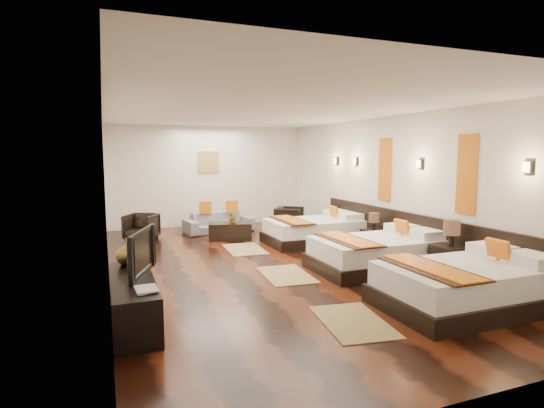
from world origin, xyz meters
name	(u,v)px	position (x,y,z in m)	size (l,w,h in m)	color
floor	(268,264)	(0.00, 0.00, 0.00)	(5.50, 9.50, 0.01)	black
ceiling	(268,110)	(0.00, 0.00, 2.80)	(5.50, 9.50, 0.01)	white
back_wall	(209,176)	(0.00, 4.75, 1.40)	(5.50, 0.01, 2.80)	silver
left_wall	(106,194)	(-2.75, 0.00, 1.40)	(0.01, 9.50, 2.80)	silver
right_wall	(394,185)	(2.75, 0.00, 1.40)	(0.01, 9.50, 2.80)	silver
headboard_panel	(417,238)	(2.71, -0.80, 0.45)	(0.08, 6.60, 0.90)	black
bed_near	(468,285)	(1.70, -3.04, 0.30)	(2.31, 1.45, 0.88)	black
bed_mid	(378,253)	(1.70, -1.01, 0.29)	(2.26, 1.42, 0.86)	black
bed_far	(315,230)	(1.70, 1.45, 0.28)	(2.18, 1.37, 0.83)	black
nightstand_a	(450,258)	(2.44, -1.93, 0.34)	(0.49, 0.49, 0.97)	black
nightstand_b	(373,238)	(2.44, 0.23, 0.28)	(0.41, 0.41, 0.81)	black
jute_mat_near	(353,322)	(-0.01, -2.95, 0.01)	(0.75, 1.20, 0.01)	#957D4B
jute_mat_mid	(286,275)	(0.03, -0.77, 0.01)	(0.75, 1.20, 0.01)	#957D4B
jute_mat_far	(245,249)	(-0.02, 1.36, 0.01)	(0.75, 1.20, 0.01)	#957D4B
tv_console	(133,301)	(-2.50, -2.00, 0.28)	(0.50, 1.80, 0.55)	black
tv	(135,252)	(-2.45, -1.84, 0.83)	(0.97, 0.13, 0.56)	black
book	(135,291)	(-2.50, -2.55, 0.56)	(0.23, 0.31, 0.03)	black
figurine	(128,251)	(-2.50, -1.29, 0.73)	(0.34, 0.34, 0.36)	brown
sofa	(219,222)	(-0.02, 3.56, 0.26)	(1.77, 0.69, 0.52)	slate
armchair_left	(141,227)	(-1.99, 3.19, 0.31)	(0.67, 0.69, 0.63)	black
armchair_right	(289,219)	(1.77, 3.09, 0.32)	(0.68, 0.70, 0.64)	black
coffee_table	(230,231)	(-0.02, 2.51, 0.20)	(1.00, 0.50, 0.40)	black
table_plant	(233,217)	(0.04, 2.45, 0.54)	(0.25, 0.22, 0.28)	#27591D
orange_panel_a	(467,174)	(2.73, -1.90, 1.70)	(0.04, 0.40, 1.30)	#D86014
orange_panel_b	(385,170)	(2.73, 0.30, 1.70)	(0.04, 0.40, 1.30)	#D86014
sconce_near	(528,167)	(2.70, -3.00, 1.85)	(0.07, 0.12, 0.18)	black
sconce_mid	(420,164)	(2.70, -0.80, 1.85)	(0.07, 0.12, 0.18)	black
sconce_far	(356,162)	(2.70, 1.40, 1.85)	(0.07, 0.12, 0.18)	black
sconce_lounge	(336,161)	(2.70, 2.30, 1.85)	(0.07, 0.12, 0.18)	black
gold_artwork	(209,162)	(0.00, 4.73, 1.80)	(0.60, 0.04, 0.60)	#AD873F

